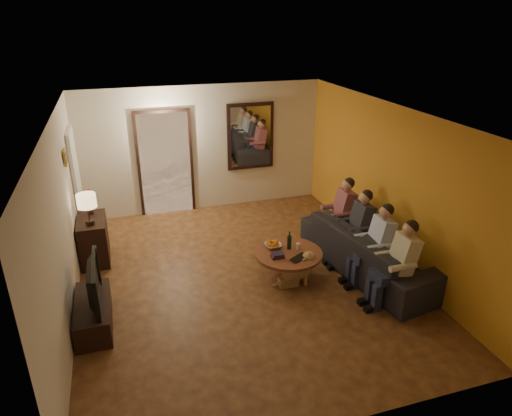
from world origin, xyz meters
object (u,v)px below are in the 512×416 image
object	(u,v)px
person_d	(340,216)
bowl	(273,246)
tv	(88,283)
coffee_table	(288,265)
dog	(295,269)
wine_bottle	(289,240)
person_c	(357,231)
dresser	(94,240)
person_a	(399,267)
sofa	(370,250)
table_lamp	(88,209)
laptop	(301,259)
tv_stand	(93,314)
person_b	(376,247)

from	to	relation	value
person_d	bowl	size ratio (longest dim) A/B	4.63
tv	coffee_table	world-z (taller)	tv
dog	wine_bottle	size ratio (longest dim) A/B	1.81
person_c	dog	size ratio (longest dim) A/B	2.14
dresser	coffee_table	distance (m)	3.29
person_a	person_d	distance (m)	1.80
sofa	person_d	bearing A→B (deg)	-3.21
person_c	wine_bottle	bearing A→B (deg)	179.48
sofa	person_a	world-z (taller)	person_a
dresser	person_c	world-z (taller)	person_c
table_lamp	dog	size ratio (longest dim) A/B	0.96
dresser	person_a	distance (m)	4.92
wine_bottle	laptop	world-z (taller)	wine_bottle
coffee_table	tv_stand	bearing A→B (deg)	-172.71
sofa	wine_bottle	bearing A→B (deg)	66.85
wine_bottle	tv	bearing A→B (deg)	-170.94
person_b	coffee_table	bearing A→B (deg)	157.52
person_b	laptop	xyz separation A→B (m)	(-1.13, 0.23, -0.14)
person_c	person_d	world-z (taller)	same
person_a	person_b	world-z (taller)	same
tv_stand	tv	size ratio (longest dim) A/B	1.12
table_lamp	tv	xyz separation A→B (m)	(0.00, -1.65, -0.36)
tv_stand	person_d	distance (m)	4.32
laptop	dog	bearing A→B (deg)	117.76
person_d	wine_bottle	bearing A→B (deg)	-153.55
tv_stand	wine_bottle	distance (m)	3.05
person_d	person_c	bearing A→B (deg)	-90.00
person_b	person_c	bearing A→B (deg)	90.00
dresser	laptop	xyz separation A→B (m)	(3.03, -1.78, 0.09)
person_d	tv	bearing A→B (deg)	-165.67
person_d	coffee_table	size ratio (longest dim) A/B	1.12
tv	dog	bearing A→B (deg)	-87.23
person_a	person_c	bearing A→B (deg)	90.00
person_d	coffee_table	world-z (taller)	person_d
dresser	wine_bottle	world-z (taller)	wine_bottle
person_d	laptop	world-z (taller)	person_d
tv	bowl	world-z (taller)	tv
tv	person_b	bearing A→B (deg)	-91.87
dresser	person_b	bearing A→B (deg)	-25.72
person_b	coffee_table	world-z (taller)	person_b
sofa	wine_bottle	distance (m)	1.34
laptop	person_c	bearing A→B (deg)	-12.50
dresser	person_a	size ratio (longest dim) A/B	0.71
person_c	laptop	bearing A→B (deg)	-161.97
coffee_table	wine_bottle	xyz separation A→B (m)	(0.05, 0.10, 0.38)
tv	dog	distance (m)	2.98
wine_bottle	person_d	bearing A→B (deg)	26.45
dog	person_a	bearing A→B (deg)	-33.74
dresser	wine_bottle	xyz separation A→B (m)	(2.98, -1.40, 0.23)
sofa	bowl	world-z (taller)	sofa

